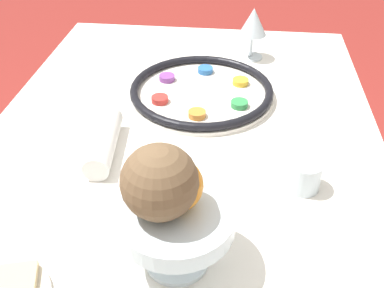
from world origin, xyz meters
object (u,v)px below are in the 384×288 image
Objects in this scene: napkin_roll at (104,142)px; seder_plate at (202,91)px; wine_glass at (253,23)px; coconut at (160,182)px; fruit_stand at (176,223)px; cup_near at (304,175)px; orange_fruit at (176,185)px.

seder_plate is at bearing 144.56° from napkin_roll.
coconut reaches higher than wine_glass.
wine_glass reaches higher than seder_plate.
coconut is at bearing 32.18° from napkin_roll.
fruit_stand is at bearing -8.37° from wine_glass.
wine_glass is 0.56m from cup_near.
seder_plate is at bearing 178.78° from coconut.
cup_near is at bearing 80.72° from napkin_roll.
orange_fruit is at bearing -178.10° from fruit_stand.
orange_fruit is 0.03m from coconut.
cup_near is at bearing 34.93° from seder_plate.
wine_glass reaches higher than fruit_stand.
wine_glass is at bearing 170.11° from coconut.
napkin_roll is at bearing -147.82° from coconut.
fruit_stand reaches higher than seder_plate.
orange_fruit is 0.41× the size of napkin_roll.
napkin_roll is at bearing -35.44° from seder_plate.
orange_fruit is 0.30m from cup_near.
seder_plate is at bearing -26.91° from wine_glass.
seder_plate is 1.83× the size of napkin_roll.
coconut reaches higher than orange_fruit.
napkin_roll is (0.48, -0.30, -0.08)m from wine_glass.
wine_glass is 1.32× the size of coconut.
wine_glass is 0.75m from fruit_stand.
orange_fruit is 0.72× the size of coconut.
cup_near is (-0.19, 0.21, -0.12)m from orange_fruit.
cup_near is at bearing 131.50° from orange_fruit.
cup_near is at bearing 130.93° from coconut.
coconut is (0.01, -0.02, 0.02)m from orange_fruit.
wine_glass is at bearing 148.52° from napkin_roll.
fruit_stand is 0.33m from napkin_roll.
orange_fruit reaches higher than fruit_stand.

